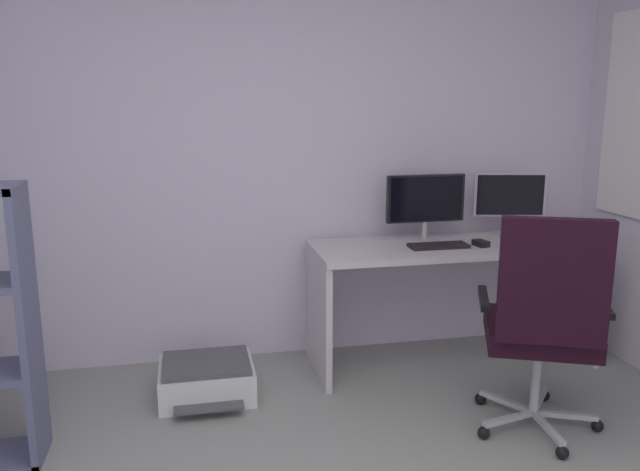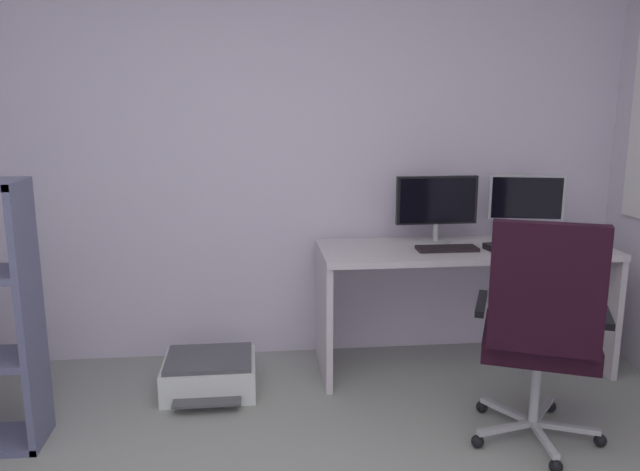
{
  "view_description": "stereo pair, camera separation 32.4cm",
  "coord_description": "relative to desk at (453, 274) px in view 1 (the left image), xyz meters",
  "views": [
    {
      "loc": [
        -0.34,
        -1.31,
        1.58
      ],
      "look_at": [
        0.32,
        1.79,
        0.89
      ],
      "focal_mm": 35.68,
      "sensor_mm": 36.0,
      "label": 1
    },
    {
      "loc": [
        -0.02,
        -1.36,
        1.58
      ],
      "look_at": [
        0.32,
        1.79,
        0.89
      ],
      "focal_mm": 35.68,
      "sensor_mm": 36.0,
      "label": 2
    }
  ],
  "objects": [
    {
      "name": "computer_mouse",
      "position": [
        0.12,
        -0.09,
        0.2
      ],
      "size": [
        0.08,
        0.11,
        0.03
      ],
      "primitive_type": "cube",
      "rotation": [
        0.0,
        0.0,
        0.18
      ],
      "color": "black",
      "rests_on": "desk"
    },
    {
      "name": "desk",
      "position": [
        0.0,
        0.0,
        0.0
      ],
      "size": [
        1.67,
        0.59,
        0.74
      ],
      "color": "silver",
      "rests_on": "ground"
    },
    {
      "name": "monitor_main",
      "position": [
        -0.14,
        0.13,
        0.42
      ],
      "size": [
        0.48,
        0.18,
        0.4
      ],
      "color": "#B2B5B7",
      "rests_on": "desk"
    },
    {
      "name": "office_chair",
      "position": [
        0.05,
        -0.92,
        0.04
      ],
      "size": [
        0.66,
        0.7,
        1.09
      ],
      "color": "#B7BABC",
      "rests_on": "ground"
    },
    {
      "name": "keyboard",
      "position": [
        -0.13,
        -0.07,
        0.19
      ],
      "size": [
        0.34,
        0.13,
        0.02
      ],
      "primitive_type": "cube",
      "rotation": [
        0.0,
        0.0,
        -0.01
      ],
      "color": "black",
      "rests_on": "desk"
    },
    {
      "name": "printer",
      "position": [
        -1.47,
        -0.16,
        -0.46
      ],
      "size": [
        0.5,
        0.5,
        0.2
      ],
      "color": "white",
      "rests_on": "ground"
    },
    {
      "name": "monitor_secondary",
      "position": [
        0.41,
        0.13,
        0.42
      ],
      "size": [
        0.43,
        0.18,
        0.39
      ],
      "color": "#B2B5B7",
      "rests_on": "desk"
    },
    {
      "name": "wall_back",
      "position": [
        -1.19,
        0.41,
        0.76
      ],
      "size": [
        4.5,
        0.1,
        2.63
      ],
      "primitive_type": "cube",
      "color": "silver",
      "rests_on": "ground"
    }
  ]
}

